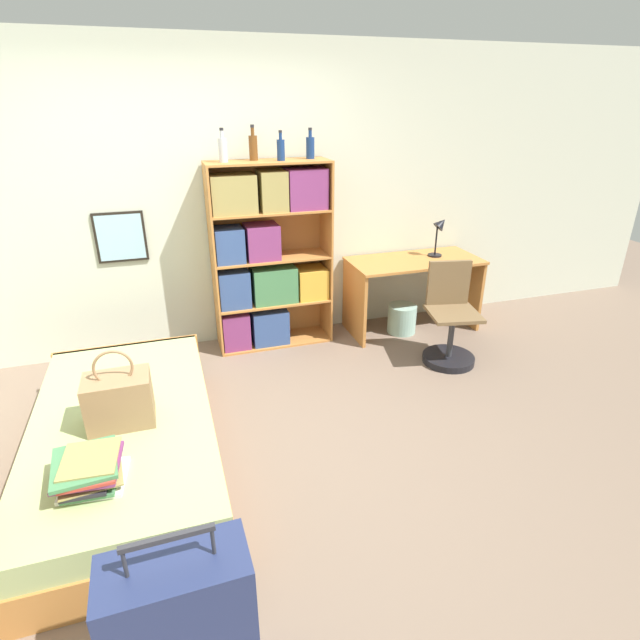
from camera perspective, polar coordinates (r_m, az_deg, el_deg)
ground_plane at (r=3.49m, az=-9.48°, el=-14.01°), size 14.00×14.00×0.00m
wall_back at (r=4.53m, az=-14.11°, el=12.76°), size 10.00×0.09×2.60m
bed at (r=3.40m, az=-21.24°, el=-12.67°), size 1.06×2.03×0.39m
handbag at (r=3.13m, az=-21.97°, el=-8.42°), size 0.37×0.25×0.47m
book_stack_on_bed at (r=2.79m, az=-24.84°, el=-15.32°), size 0.35×0.37×0.15m
suitcase at (r=2.21m, az=-15.34°, el=-31.12°), size 0.52×0.26×0.82m
bookcase at (r=4.48m, az=-6.29°, el=7.09°), size 1.04×0.36×1.66m
bottle_green at (r=4.26m, az=-11.04°, el=18.62°), size 0.07×0.07×0.26m
bottle_brown at (r=4.35m, az=-7.64°, el=19.02°), size 0.07×0.07×0.28m
bottle_clear at (r=4.31m, az=-4.50°, el=18.89°), size 0.07×0.07×0.24m
bottle_blue at (r=4.44m, az=-1.12°, el=19.17°), size 0.07×0.07×0.25m
desk at (r=4.95m, az=10.60°, el=4.49°), size 1.26×0.60×0.72m
desk_lamp at (r=4.98m, az=13.55°, el=10.00°), size 0.18×0.13×0.39m
desk_chair at (r=4.47m, az=14.58°, el=-1.17°), size 0.48×0.49×0.87m
waste_bin at (r=4.98m, az=9.34°, el=0.15°), size 0.28×0.28×0.28m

